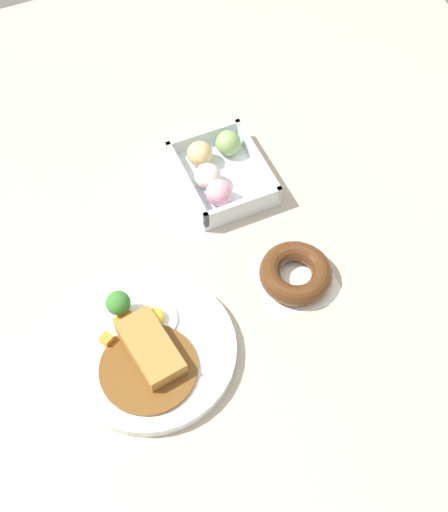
% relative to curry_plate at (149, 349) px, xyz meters
% --- Properties ---
extents(ground_plane, '(1.60, 1.60, 0.00)m').
position_rel_curry_plate_xyz_m(ground_plane, '(-0.06, 0.05, -0.01)').
color(ground_plane, '#B2A893').
extents(curry_plate, '(0.25, 0.25, 0.07)m').
position_rel_curry_plate_xyz_m(curry_plate, '(0.00, 0.00, 0.00)').
color(curry_plate, white).
rests_on(curry_plate, ground_plane).
extents(donut_box, '(0.17, 0.14, 0.06)m').
position_rel_curry_plate_xyz_m(donut_box, '(-0.26, 0.22, 0.01)').
color(donut_box, silver).
rests_on(donut_box, ground_plane).
extents(chocolate_ring_donut, '(0.13, 0.13, 0.03)m').
position_rel_curry_plate_xyz_m(chocolate_ring_donut, '(-0.03, 0.25, 0.00)').
color(chocolate_ring_donut, white).
rests_on(chocolate_ring_donut, ground_plane).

